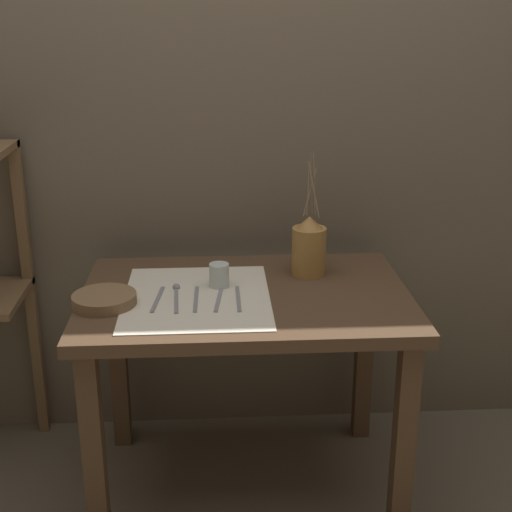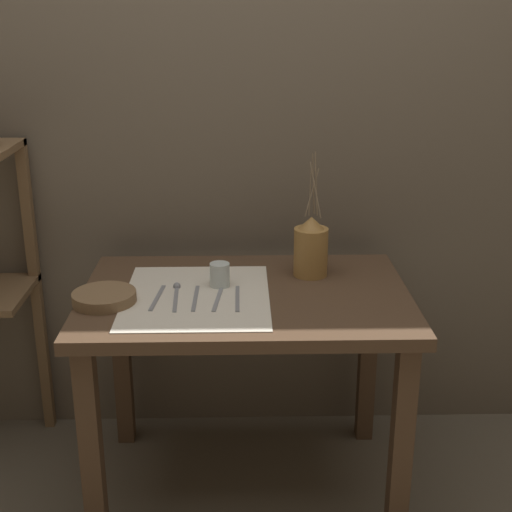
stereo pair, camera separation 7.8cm
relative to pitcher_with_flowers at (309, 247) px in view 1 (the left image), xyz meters
The scene contains 12 objects.
ground_plane 0.86m from the pitcher_with_flowers, 145.79° to the right, with size 12.00×12.00×0.00m, color brown.
stone_wall_back 0.54m from the pitcher_with_flowers, 124.92° to the left, with size 7.00×0.06×2.40m.
wooden_table 0.33m from the pitcher_with_flowers, 145.79° to the right, with size 1.03×0.70×0.72m.
linen_cloth 0.42m from the pitcher_with_flowers, 153.64° to the right, with size 0.45×0.53×0.00m.
pitcher_with_flowers is the anchor object (origin of this frame).
wooden_bowl 0.69m from the pitcher_with_flowers, 160.76° to the right, with size 0.19×0.19×0.04m.
glass_tumbler_near 0.32m from the pitcher_with_flowers, 161.47° to the right, with size 0.06×0.06×0.08m.
fork_outer 0.54m from the pitcher_with_flowers, 157.71° to the right, with size 0.03×0.20×0.00m.
spoon_inner 0.47m from the pitcher_with_flowers, 160.66° to the right, with size 0.03×0.21×0.02m.
knife_center 0.43m from the pitcher_with_flowers, 150.91° to the right, with size 0.01×0.20×0.00m.
spoon_outer 0.34m from the pitcher_with_flowers, 152.99° to the right, with size 0.04×0.21×0.02m.
fork_inner 0.33m from the pitcher_with_flowers, 138.99° to the right, with size 0.01×0.20×0.00m.
Camera 1 is at (-0.09, -2.07, 1.57)m, focal length 50.00 mm.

